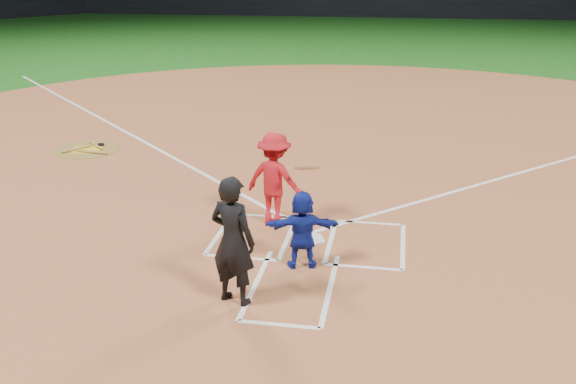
% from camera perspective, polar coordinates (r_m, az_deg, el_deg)
% --- Properties ---
extents(ground, '(120.00, 120.00, 0.00)m').
position_cam_1_polar(ground, '(11.05, 1.90, -4.28)').
color(ground, '#155314').
rests_on(ground, ground).
extents(home_plate_dirt, '(28.00, 28.00, 0.01)m').
position_cam_1_polar(home_plate_dirt, '(16.68, 4.84, 4.06)').
color(home_plate_dirt, '#9B5532').
rests_on(home_plate_dirt, ground).
extents(home_plate, '(0.60, 0.60, 0.02)m').
position_cam_1_polar(home_plate, '(11.04, 1.90, -4.19)').
color(home_plate, white).
rests_on(home_plate, home_plate_dirt).
extents(on_deck_circle, '(1.70, 1.70, 0.01)m').
position_cam_1_polar(on_deck_circle, '(17.09, -17.48, 3.63)').
color(on_deck_circle, brown).
rests_on(on_deck_circle, home_plate_dirt).
extents(on_deck_logo, '(0.80, 0.80, 0.00)m').
position_cam_1_polar(on_deck_logo, '(17.09, -17.48, 3.65)').
color(on_deck_logo, gold).
rests_on(on_deck_logo, on_deck_circle).
extents(on_deck_bat_a, '(0.64, 0.64, 0.06)m').
position_cam_1_polar(on_deck_bat_a, '(17.23, -16.68, 3.96)').
color(on_deck_bat_a, '#A67A3C').
rests_on(on_deck_bat_a, on_deck_circle).
extents(on_deck_bat_b, '(0.48, 0.76, 0.06)m').
position_cam_1_polar(on_deck_bat_b, '(17.09, -18.24, 3.67)').
color(on_deck_bat_b, olive).
rests_on(on_deck_bat_b, on_deck_circle).
extents(on_deck_bat_c, '(0.84, 0.17, 0.06)m').
position_cam_1_polar(on_deck_bat_c, '(16.69, -17.03, 3.43)').
color(on_deck_bat_c, olive).
rests_on(on_deck_bat_c, on_deck_circle).
extents(bat_weight_donut, '(0.19, 0.19, 0.05)m').
position_cam_1_polar(bat_weight_donut, '(17.34, -16.31, 4.07)').
color(bat_weight_donut, black).
rests_on(bat_weight_donut, on_deck_circle).
extents(catcher, '(1.20, 0.60, 1.24)m').
position_cam_1_polar(catcher, '(9.86, 1.28, -3.35)').
color(catcher, '#122399').
rests_on(catcher, home_plate_dirt).
extents(umpire, '(0.78, 0.64, 1.85)m').
position_cam_1_polar(umpire, '(8.76, -4.92, -4.34)').
color(umpire, black).
rests_on(umpire, home_plate_dirt).
extents(chalk_markings, '(28.35, 17.32, 0.01)m').
position_cam_1_polar(chalk_markings, '(15.99, 4.60, 3.41)').
color(chalk_markings, white).
rests_on(chalk_markings, home_plate_dirt).
extents(batter_at_plate, '(1.38, 1.01, 1.69)m').
position_cam_1_polar(batter_at_plate, '(11.42, -1.19, 1.15)').
color(batter_at_plate, red).
rests_on(batter_at_plate, home_plate_dirt).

